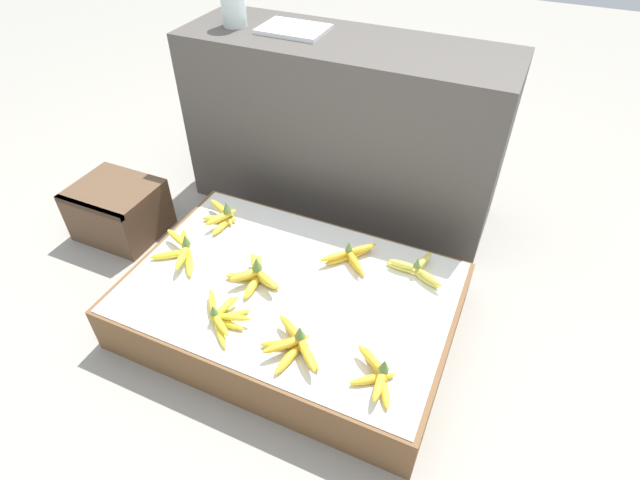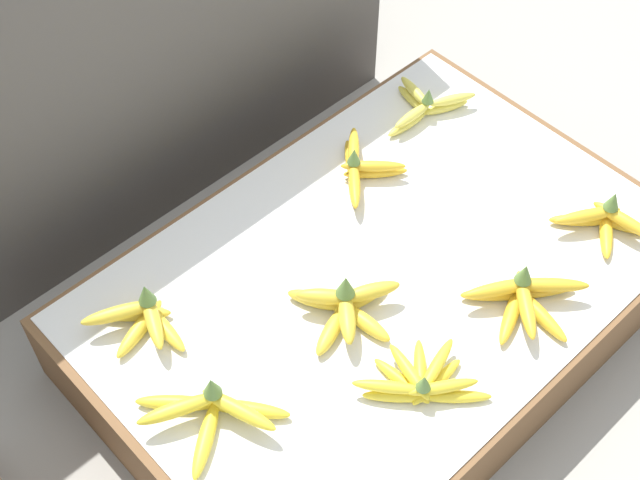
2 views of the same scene
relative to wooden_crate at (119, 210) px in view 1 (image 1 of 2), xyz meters
name	(u,v)px [view 1 (image 1 of 2)]	position (x,y,z in m)	size (l,w,h in m)	color
ground_plane	(292,322)	(0.99, -0.18, -0.13)	(10.00, 10.00, 0.00)	gray
display_platform	(291,305)	(0.99, -0.18, -0.02)	(1.20, 0.81, 0.20)	brown
back_vendor_table	(342,130)	(0.85, 0.64, 0.28)	(1.44, 0.47, 0.82)	#4C4742
wooden_crate	(119,210)	(0.00, 0.00, 0.00)	(0.37, 0.32, 0.25)	brown
banana_bunch_front_midleft	(222,316)	(0.85, -0.42, 0.10)	(0.22, 0.21, 0.08)	yellow
banana_bunch_front_midright	(295,344)	(1.13, -0.43, 0.11)	(0.23, 0.22, 0.10)	gold
banana_bunch_front_right	(378,374)	(1.41, -0.42, 0.11)	(0.17, 0.20, 0.10)	gold
banana_bunch_middle_left	(182,250)	(0.52, -0.20, 0.11)	(0.23, 0.24, 0.10)	yellow
banana_bunch_middle_midleft	(255,275)	(0.86, -0.21, 0.11)	(0.23, 0.23, 0.11)	gold
banana_bunch_back_left	(222,216)	(0.55, 0.05, 0.11)	(0.17, 0.20, 0.11)	gold
banana_bunch_back_midright	(350,256)	(1.14, 0.04, 0.11)	(0.19, 0.19, 0.09)	gold
banana_bunch_back_right	(417,269)	(1.39, 0.08, 0.11)	(0.24, 0.17, 0.08)	#DBCC4C
glass_jar	(233,3)	(0.35, 0.61, 0.79)	(0.11, 0.11, 0.19)	silver
foam_tray_white	(294,29)	(0.61, 0.65, 0.70)	(0.28, 0.21, 0.02)	white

